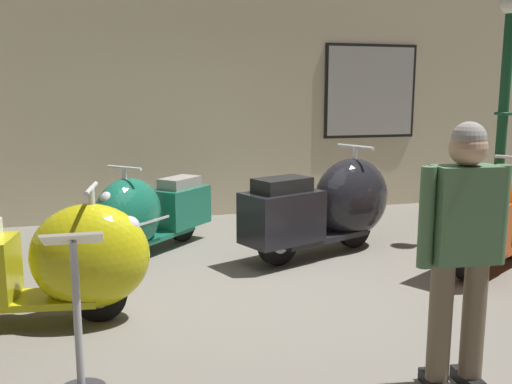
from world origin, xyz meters
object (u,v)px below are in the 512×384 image
at_px(scooter_2, 332,205).
at_px(info_stanchion, 78,328).
at_px(visitor_0, 462,240).
at_px(lamppost, 503,118).
at_px(scooter_1, 146,213).
at_px(scooter_3, 502,217).
at_px(scooter_0, 52,262).

distance_m(scooter_2, info_stanchion, 3.39).
bearing_deg(visitor_0, lamppost, -35.72).
bearing_deg(visitor_0, scooter_1, 30.37).
relative_size(scooter_3, lamppost, 0.64).
distance_m(scooter_0, scooter_1, 1.82).
xyz_separation_m(scooter_1, visitor_0, (1.46, -3.26, 0.45)).
relative_size(scooter_2, visitor_0, 1.25).
relative_size(visitor_0, info_stanchion, 1.59).
bearing_deg(scooter_3, info_stanchion, 171.05).
bearing_deg(scooter_1, visitor_0, 70.02).
bearing_deg(info_stanchion, scooter_2, 42.28).
distance_m(scooter_3, visitor_0, 2.75).
relative_size(lamppost, visitor_0, 1.79).
height_order(scooter_2, visitor_0, visitor_0).
bearing_deg(info_stanchion, visitor_0, -14.24).
bearing_deg(visitor_0, scooter_2, -2.75).
bearing_deg(scooter_2, lamppost, -26.18).
relative_size(scooter_1, info_stanchion, 1.50).
relative_size(scooter_3, info_stanchion, 1.81).
bearing_deg(scooter_0, visitor_0, -27.41).
height_order(scooter_3, visitor_0, visitor_0).
bearing_deg(lamppost, info_stanchion, -154.48).
bearing_deg(info_stanchion, scooter_3, 19.94).
relative_size(scooter_2, lamppost, 0.70).
relative_size(scooter_0, lamppost, 0.63).
distance_m(scooter_3, info_stanchion, 4.20).
height_order(scooter_1, info_stanchion, scooter_1).
xyz_separation_m(scooter_0, scooter_2, (2.71, 1.17, 0.05)).
relative_size(scooter_2, scooter_3, 1.09).
bearing_deg(scooter_3, scooter_1, 129.88).
distance_m(scooter_0, lamppost, 4.84).
relative_size(scooter_2, info_stanchion, 1.98).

